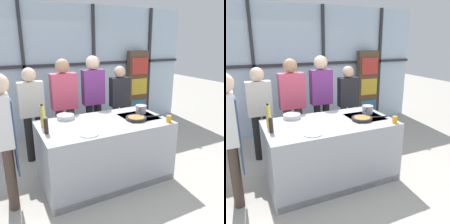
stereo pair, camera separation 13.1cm
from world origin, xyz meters
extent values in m
plane|color=#ADA89E|center=(0.00, 0.00, 0.00)|extent=(18.00, 18.00, 0.00)
cube|color=silver|center=(0.00, 2.22, 1.40)|extent=(6.40, 0.04, 2.80)
cube|color=#2D2D33|center=(0.00, 2.17, 1.54)|extent=(6.40, 0.06, 0.06)
cube|color=#2D2D33|center=(-0.77, 2.17, 1.40)|extent=(0.06, 0.06, 2.80)
cube|color=#2D2D33|center=(0.77, 2.17, 1.40)|extent=(0.06, 0.06, 2.80)
cube|color=#2D2D33|center=(2.30, 2.17, 1.40)|extent=(0.06, 0.06, 2.80)
cube|color=brown|center=(1.88, 2.04, 0.90)|extent=(0.53, 0.16, 1.81)
cube|color=teal|center=(1.88, 1.95, 0.40)|extent=(0.44, 0.03, 0.40)
cube|color=gold|center=(1.88, 1.95, 0.94)|extent=(0.44, 0.03, 0.40)
cube|color=red|center=(1.88, 1.95, 1.45)|extent=(0.44, 0.03, 0.40)
cube|color=#A8AAB2|center=(0.00, 0.00, 0.46)|extent=(1.87, 1.05, 0.91)
cube|color=black|center=(0.59, 0.00, 0.90)|extent=(0.52, 0.52, 0.01)
cube|color=black|center=(0.00, -0.51, 0.05)|extent=(1.83, 0.03, 0.10)
cylinder|color=#38383D|center=(0.47, -0.12, 0.91)|extent=(0.13, 0.13, 0.01)
cylinder|color=#38383D|center=(0.72, -0.12, 0.91)|extent=(0.13, 0.13, 0.01)
cylinder|color=#38383D|center=(0.47, 0.12, 0.91)|extent=(0.13, 0.13, 0.01)
cylinder|color=#38383D|center=(0.72, 0.12, 0.91)|extent=(0.13, 0.13, 0.01)
cylinder|color=#47382D|center=(-1.33, 0.04, 0.43)|extent=(0.13, 0.13, 0.85)
cylinder|color=#47382D|center=(-1.33, -0.14, 0.43)|extent=(0.13, 0.13, 0.85)
cube|color=white|center=(-1.33, -0.05, 1.16)|extent=(0.18, 0.39, 0.61)
cube|color=navy|center=(-1.23, -0.05, 0.94)|extent=(0.02, 0.33, 0.94)
cylinder|color=black|center=(-0.75, 1.07, 0.41)|extent=(0.13, 0.13, 0.82)
cylinder|color=black|center=(-0.93, 1.07, 0.41)|extent=(0.13, 0.13, 0.82)
cube|color=beige|center=(-0.84, 1.07, 1.11)|extent=(0.41, 0.18, 0.59)
sphere|color=beige|center=(-0.84, 1.07, 1.52)|extent=(0.23, 0.23, 0.23)
cylinder|color=#47382D|center=(-0.18, 1.07, 0.44)|extent=(0.14, 0.14, 0.88)
cylinder|color=#47382D|center=(-0.38, 1.07, 0.44)|extent=(0.14, 0.14, 0.88)
cube|color=#DB4C6B|center=(-0.28, 1.07, 1.19)|extent=(0.45, 0.20, 0.63)
sphere|color=tan|center=(-0.28, 1.07, 1.63)|extent=(0.25, 0.25, 0.25)
cylinder|color=black|center=(0.37, 1.07, 0.45)|extent=(0.13, 0.13, 0.89)
cylinder|color=black|center=(0.19, 1.07, 0.45)|extent=(0.13, 0.13, 0.89)
cube|color=#7A3384|center=(0.28, 1.07, 1.22)|extent=(0.41, 0.18, 0.64)
sphere|color=beige|center=(0.28, 1.07, 1.66)|extent=(0.25, 0.25, 0.25)
cylinder|color=#232838|center=(0.93, 1.07, 0.40)|extent=(0.12, 0.12, 0.79)
cylinder|color=#232838|center=(0.75, 1.07, 0.40)|extent=(0.12, 0.12, 0.79)
cube|color=#232328|center=(0.84, 1.07, 1.07)|extent=(0.38, 0.17, 0.57)
sphere|color=#D8AD8C|center=(0.84, 1.07, 1.47)|extent=(0.22, 0.22, 0.22)
cylinder|color=#232326|center=(0.47, -0.12, 0.93)|extent=(0.31, 0.31, 0.04)
cylinder|color=#B26B2D|center=(0.47, -0.12, 0.95)|extent=(0.24, 0.24, 0.01)
cylinder|color=#232326|center=(0.74, -0.19, 0.94)|extent=(0.25, 0.08, 0.02)
cylinder|color=silver|center=(0.72, 0.12, 0.98)|extent=(0.17, 0.17, 0.13)
cylinder|color=silver|center=(0.72, 0.12, 1.04)|extent=(0.18, 0.18, 0.01)
cylinder|color=black|center=(0.61, 0.00, 1.02)|extent=(0.12, 0.13, 0.02)
cylinder|color=white|center=(-0.38, -0.35, 0.92)|extent=(0.25, 0.25, 0.01)
cylinder|color=silver|center=(-0.46, 0.40, 0.94)|extent=(0.26, 0.26, 0.07)
cylinder|color=#4C4C51|center=(-0.46, 0.40, 0.97)|extent=(0.21, 0.21, 0.01)
cylinder|color=#E0CC4C|center=(-0.83, 0.19, 1.06)|extent=(0.06, 0.06, 0.30)
cylinder|color=black|center=(-0.83, 0.19, 1.22)|extent=(0.04, 0.04, 0.02)
cylinder|color=#332319|center=(-0.84, -0.07, 1.01)|extent=(0.05, 0.05, 0.19)
sphere|color=#B2B2B7|center=(-0.84, -0.07, 1.12)|extent=(0.03, 0.03, 0.03)
cylinder|color=orange|center=(0.83, -0.43, 0.96)|extent=(0.07, 0.07, 0.10)
camera|label=1|loc=(-1.38, -2.96, 2.05)|focal=38.00mm
camera|label=2|loc=(-1.26, -3.01, 2.05)|focal=38.00mm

